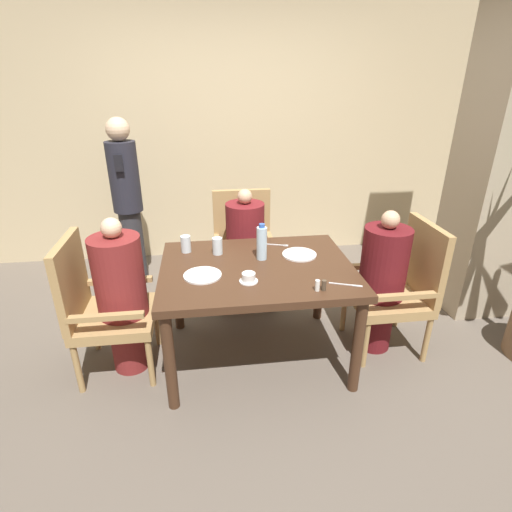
{
  "coord_description": "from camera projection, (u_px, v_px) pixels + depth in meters",
  "views": [
    {
      "loc": [
        -0.32,
        -2.36,
        1.87
      ],
      "look_at": [
        0.0,
        0.05,
        0.77
      ],
      "focal_mm": 28.0,
      "sensor_mm": 36.0,
      "label": 1
    }
  ],
  "objects": [
    {
      "name": "water_bottle",
      "position": [
        262.0,
        243.0,
        2.7
      ],
      "size": [
        0.07,
        0.07,
        0.25
      ],
      "color": "silver",
      "rests_on": "dining_table"
    },
    {
      "name": "diner_in_left_chair",
      "position": [
        122.0,
        296.0,
        2.6
      ],
      "size": [
        0.32,
        0.32,
        1.1
      ],
      "color": "maroon",
      "rests_on": "ground_plane"
    },
    {
      "name": "chair_right_side",
      "position": [
        401.0,
        285.0,
        2.85
      ],
      "size": [
        0.51,
        0.51,
        0.96
      ],
      "color": "#A88451",
      "rests_on": "ground_plane"
    },
    {
      "name": "chair_far_side",
      "position": [
        244.0,
        245.0,
        3.54
      ],
      "size": [
        0.51,
        0.51,
        0.96
      ],
      "color": "#A88451",
      "rests_on": "ground_plane"
    },
    {
      "name": "diner_in_far_chair",
      "position": [
        245.0,
        248.0,
        3.39
      ],
      "size": [
        0.32,
        0.32,
        1.05
      ],
      "color": "maroon",
      "rests_on": "ground_plane"
    },
    {
      "name": "salt_shaker",
      "position": [
        317.0,
        285.0,
        2.32
      ],
      "size": [
        0.03,
        0.03,
        0.07
      ],
      "color": "white",
      "rests_on": "dining_table"
    },
    {
      "name": "plate_main_right",
      "position": [
        299.0,
        254.0,
        2.8
      ],
      "size": [
        0.24,
        0.24,
        0.01
      ],
      "color": "white",
      "rests_on": "dining_table"
    },
    {
      "name": "fork_beside_plate",
      "position": [
        278.0,
        245.0,
        2.96
      ],
      "size": [
        0.18,
        0.07,
        0.0
      ],
      "color": "silver",
      "rests_on": "dining_table"
    },
    {
      "name": "teacup_with_saucer",
      "position": [
        249.0,
        278.0,
        2.43
      ],
      "size": [
        0.12,
        0.12,
        0.06
      ],
      "color": "white",
      "rests_on": "dining_table"
    },
    {
      "name": "chair_left_side",
      "position": [
        100.0,
        305.0,
        2.61
      ],
      "size": [
        0.51,
        0.51,
        0.96
      ],
      "color": "#A88451",
      "rests_on": "ground_plane"
    },
    {
      "name": "glass_tall_mid",
      "position": [
        186.0,
        244.0,
        2.83
      ],
      "size": [
        0.07,
        0.07,
        0.12
      ],
      "color": "silver",
      "rests_on": "dining_table"
    },
    {
      "name": "plate_main_left",
      "position": [
        203.0,
        275.0,
        2.5
      ],
      "size": [
        0.24,
        0.24,
        0.01
      ],
      "color": "white",
      "rests_on": "dining_table"
    },
    {
      "name": "diner_in_right_chair",
      "position": [
        382.0,
        281.0,
        2.82
      ],
      "size": [
        0.32,
        0.32,
        1.07
      ],
      "color": "#5B1419",
      "rests_on": "ground_plane"
    },
    {
      "name": "standing_host",
      "position": [
        127.0,
        199.0,
        3.66
      ],
      "size": [
        0.26,
        0.3,
        1.56
      ],
      "color": "#2D2D33",
      "rests_on": "ground_plane"
    },
    {
      "name": "dining_table",
      "position": [
        257.0,
        278.0,
        2.68
      ],
      "size": [
        1.27,
        0.98,
        0.72
      ],
      "color": "#422819",
      "rests_on": "ground_plane"
    },
    {
      "name": "ground_plane",
      "position": [
        257.0,
        354.0,
        2.94
      ],
      "size": [
        16.0,
        16.0,
        0.0
      ],
      "primitive_type": "plane",
      "color": "#60564C"
    },
    {
      "name": "pillar_stone",
      "position": [
        503.0,
        150.0,
        3.06
      ],
      "size": [
        0.53,
        0.53,
        2.7
      ],
      "color": "tan",
      "rests_on": "ground_plane"
    },
    {
      "name": "knife_beside_plate",
      "position": [
        347.0,
        285.0,
        2.4
      ],
      "size": [
        0.19,
        0.08,
        0.0
      ],
      "color": "silver",
      "rests_on": "dining_table"
    },
    {
      "name": "glass_tall_near",
      "position": [
        217.0,
        246.0,
        2.8
      ],
      "size": [
        0.07,
        0.07,
        0.12
      ],
      "color": "silver",
      "rests_on": "dining_table"
    },
    {
      "name": "wall_back",
      "position": [
        232.0,
        126.0,
        4.12
      ],
      "size": [
        8.0,
        0.06,
        2.8
      ],
      "color": "#C6B289",
      "rests_on": "ground_plane"
    },
    {
      "name": "pepper_shaker",
      "position": [
        324.0,
        285.0,
        2.33
      ],
      "size": [
        0.03,
        0.03,
        0.06
      ],
      "color": "#4C3D2D",
      "rests_on": "dining_table"
    }
  ]
}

